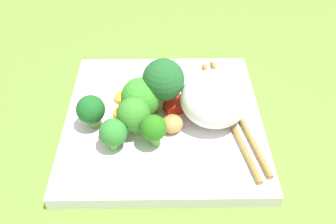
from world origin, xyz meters
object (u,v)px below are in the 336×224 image
at_px(rice_mound, 214,98).
at_px(chopstick_pair, 232,112).
at_px(square_plate, 163,120).
at_px(carrot_slice_2, 123,98).
at_px(broccoli_floret_1, 153,129).

bearing_deg(rice_mound, chopstick_pair, -170.13).
height_order(square_plate, rice_mound, rice_mound).
bearing_deg(square_plate, chopstick_pair, -176.19).
relative_size(square_plate, chopstick_pair, 1.17).
height_order(rice_mound, carrot_slice_2, rice_mound).
bearing_deg(rice_mound, carrot_slice_2, -13.44).
bearing_deg(carrot_slice_2, square_plate, 151.60).
height_order(rice_mound, chopstick_pair, rice_mound).
bearing_deg(chopstick_pair, broccoli_floret_1, 106.09).
bearing_deg(square_plate, carrot_slice_2, -28.40).
relative_size(rice_mound, chopstick_pair, 0.41).
height_order(broccoli_floret_1, carrot_slice_2, broccoli_floret_1).
xyz_separation_m(square_plate, chopstick_pair, (-0.10, -0.01, 0.01)).
relative_size(rice_mound, carrot_slice_2, 3.71).
bearing_deg(chopstick_pair, carrot_slice_2, 67.19).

